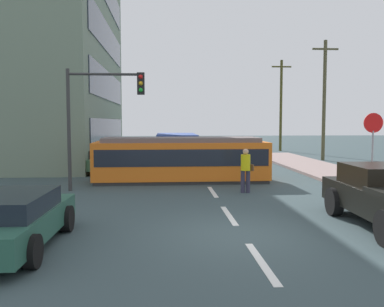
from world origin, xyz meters
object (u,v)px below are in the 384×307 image
object	(u,v)px
parked_sedan_far	(117,152)
utility_pole_far	(281,104)
streetcar_tram	(181,159)
pedestrian_crossing	(246,168)
parked_sedan_mid	(102,160)
stop_sign	(373,134)
parked_sedan_near	(10,220)
utility_pole_mid	(324,98)
traffic_light_mast	(100,105)
city_bus	(176,146)

from	to	relation	value
parked_sedan_far	utility_pole_far	bearing A→B (deg)	32.00
utility_pole_far	streetcar_tram	bearing A→B (deg)	-117.57
pedestrian_crossing	utility_pole_far	size ratio (longest dim) A/B	0.20
parked_sedan_mid	utility_pole_far	world-z (taller)	utility_pole_far
parked_sedan_far	stop_sign	xyz separation A→B (m)	(11.24, -13.49, 1.57)
parked_sedan_near	utility_pole_mid	xyz separation A→B (m)	(14.31, 19.34, 3.68)
traffic_light_mast	parked_sedan_far	bearing A→B (deg)	93.55
pedestrian_crossing	parked_sedan_near	size ratio (longest dim) A/B	0.39
pedestrian_crossing	parked_sedan_far	size ratio (longest dim) A/B	0.40
parked_sedan_near	streetcar_tram	bearing A→B (deg)	67.62
parked_sedan_far	utility_pole_mid	xyz separation A→B (m)	(14.28, -0.75, 3.68)
utility_pole_mid	stop_sign	bearing A→B (deg)	-103.41
parked_sedan_far	utility_pole_far	distance (m)	16.84
parked_sedan_mid	traffic_light_mast	distance (m)	6.89
streetcar_tram	parked_sedan_far	xyz separation A→B (m)	(-3.99, 10.35, -0.40)
parked_sedan_near	parked_sedan_far	xyz separation A→B (m)	(0.02, 20.09, 0.00)
traffic_light_mast	utility_pole_far	size ratio (longest dim) A/B	0.57
utility_pole_mid	parked_sedan_far	bearing A→B (deg)	177.00
streetcar_tram	utility_pole_far	xyz separation A→B (m)	(9.95, 19.06, 3.30)
parked_sedan_near	parked_sedan_mid	bearing A→B (deg)	90.49
parked_sedan_near	traffic_light_mast	world-z (taller)	traffic_light_mast
parked_sedan_far	utility_pole_far	size ratio (longest dim) A/B	0.51
parked_sedan_near	utility_pole_mid	distance (m)	24.34
streetcar_tram	parked_sedan_mid	distance (m)	5.74
utility_pole_mid	utility_pole_far	bearing A→B (deg)	92.10
streetcar_tram	stop_sign	xyz separation A→B (m)	(7.26, -3.14, 1.17)
streetcar_tram	pedestrian_crossing	xyz separation A→B (m)	(2.31, -3.19, -0.08)
city_bus	utility_pole_mid	distance (m)	10.81
city_bus	pedestrian_crossing	world-z (taller)	city_bus
traffic_light_mast	utility_pole_mid	size ratio (longest dim) A/B	0.57
parked_sedan_mid	utility_pole_far	distance (m)	20.97
pedestrian_crossing	traffic_light_mast	size ratio (longest dim) A/B	0.36
stop_sign	utility_pole_mid	xyz separation A→B (m)	(3.04, 12.74, 2.11)
city_bus	stop_sign	world-z (taller)	stop_sign
streetcar_tram	parked_sedan_near	world-z (taller)	streetcar_tram
pedestrian_crossing	parked_sedan_mid	size ratio (longest dim) A/B	0.39
streetcar_tram	utility_pole_far	size ratio (longest dim) A/B	0.93
utility_pole_mid	utility_pole_far	size ratio (longest dim) A/B	1.00
parked_sedan_mid	city_bus	bearing A→B (deg)	47.11
stop_sign	utility_pole_mid	world-z (taller)	utility_pole_mid
utility_pole_far	parked_sedan_far	bearing A→B (deg)	-148.00
parked_sedan_near	parked_sedan_mid	distance (m)	13.70
utility_pole_mid	utility_pole_far	world-z (taller)	utility_pole_far
streetcar_tram	pedestrian_crossing	distance (m)	3.94
traffic_light_mast	utility_pole_far	bearing A→B (deg)	58.39
streetcar_tram	city_bus	bearing A→B (deg)	89.73
streetcar_tram	parked_sedan_near	xyz separation A→B (m)	(-4.01, -9.74, -0.40)
pedestrian_crossing	traffic_light_mast	xyz separation A→B (m)	(-5.51, 0.88, 2.38)
traffic_light_mast	utility_pole_far	distance (m)	25.11
parked_sedan_near	utility_pole_far	xyz separation A→B (m)	(13.96, 28.80, 3.70)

